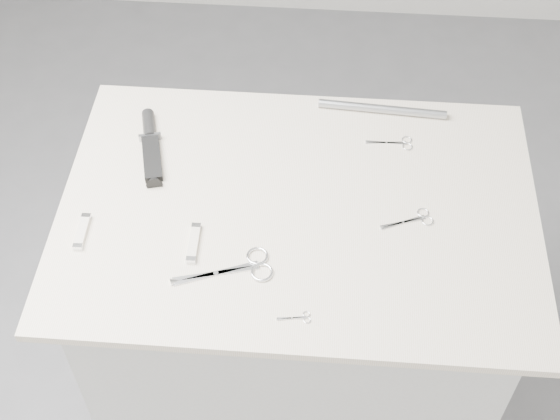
# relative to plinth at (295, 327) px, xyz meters

# --- Properties ---
(ground) EXTENTS (4.00, 4.00, 0.01)m
(ground) POSITION_rel_plinth_xyz_m (0.00, 0.00, -0.46)
(ground) COLOR slate
(ground) RESTS_ON ground
(plinth) EXTENTS (0.90, 0.60, 0.90)m
(plinth) POSITION_rel_plinth_xyz_m (0.00, 0.00, 0.00)
(plinth) COLOR silver
(plinth) RESTS_ON ground
(display_board) EXTENTS (1.00, 0.70, 0.02)m
(display_board) POSITION_rel_plinth_xyz_m (0.00, 0.00, 0.46)
(display_board) COLOR beige
(display_board) RESTS_ON plinth
(large_shears) EXTENTS (0.20, 0.11, 0.01)m
(large_shears) POSITION_rel_plinth_xyz_m (-0.10, -0.17, 0.47)
(large_shears) COLOR white
(large_shears) RESTS_ON display_board
(embroidery_scissors_a) EXTENTS (0.11, 0.07, 0.00)m
(embroidery_scissors_a) POSITION_rel_plinth_xyz_m (0.24, -0.02, 0.47)
(embroidery_scissors_a) COLOR white
(embroidery_scissors_a) RESTS_ON display_board
(embroidery_scissors_b) EXTENTS (0.10, 0.05, 0.00)m
(embroidery_scissors_b) POSITION_rel_plinth_xyz_m (0.21, 0.20, 0.47)
(embroidery_scissors_b) COLOR white
(embroidery_scissors_b) RESTS_ON display_board
(tiny_scissors) EXTENTS (0.06, 0.03, 0.00)m
(tiny_scissors) POSITION_rel_plinth_xyz_m (0.02, -0.27, 0.47)
(tiny_scissors) COLOR white
(tiny_scissors) RESTS_ON display_board
(sheathed_knife) EXTENTS (0.08, 0.22, 0.03)m
(sheathed_knife) POSITION_rel_plinth_xyz_m (-0.34, 0.16, 0.48)
(sheathed_knife) COLOR black
(sheathed_knife) RESTS_ON display_board
(pocket_knife_a) EXTENTS (0.02, 0.09, 0.01)m
(pocket_knife_a) POSITION_rel_plinth_xyz_m (-0.43, -0.10, 0.48)
(pocket_knife_a) COLOR beige
(pocket_knife_a) RESTS_ON display_board
(pocket_knife_b) EXTENTS (0.02, 0.10, 0.01)m
(pocket_knife_b) POSITION_rel_plinth_xyz_m (-0.20, -0.12, 0.48)
(pocket_knife_b) COLOR beige
(pocket_knife_b) RESTS_ON display_board
(metal_rail) EXTENTS (0.30, 0.04, 0.02)m
(metal_rail) POSITION_rel_plinth_xyz_m (0.18, 0.31, 0.48)
(metal_rail) COLOR #93969B
(metal_rail) RESTS_ON display_board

